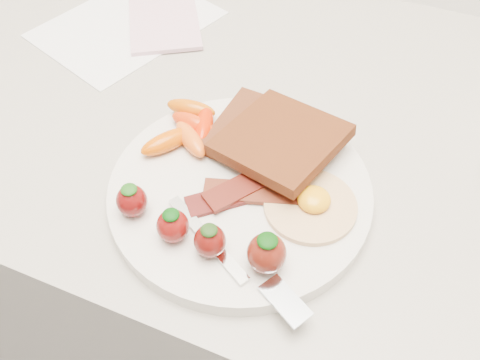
% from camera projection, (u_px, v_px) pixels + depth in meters
% --- Properties ---
extents(counter, '(2.00, 0.60, 0.90)m').
position_uv_depth(counter, '(279.00, 297.00, 0.98)').
color(counter, gray).
rests_on(counter, ground).
extents(plate, '(0.27, 0.27, 0.02)m').
position_uv_depth(plate, '(240.00, 192.00, 0.55)').
color(plate, silver).
rests_on(plate, counter).
extents(toast_lower, '(0.11, 0.11, 0.01)m').
position_uv_depth(toast_lower, '(263.00, 134.00, 0.58)').
color(toast_lower, black).
rests_on(toast_lower, plate).
extents(toast_upper, '(0.14, 0.14, 0.03)m').
position_uv_depth(toast_upper, '(280.00, 140.00, 0.56)').
color(toast_upper, '#330F03').
rests_on(toast_upper, toast_lower).
extents(fried_egg, '(0.12, 0.12, 0.02)m').
position_uv_depth(fried_egg, '(311.00, 204.00, 0.52)').
color(fried_egg, beige).
rests_on(fried_egg, plate).
extents(bacon_strips, '(0.12, 0.11, 0.01)m').
position_uv_depth(bacon_strips, '(248.00, 190.00, 0.54)').
color(bacon_strips, '#461011').
rests_on(bacon_strips, plate).
extents(baby_carrots, '(0.08, 0.10, 0.02)m').
position_uv_depth(baby_carrots, '(188.00, 128.00, 0.58)').
color(baby_carrots, red).
rests_on(baby_carrots, plate).
extents(strawberries, '(0.17, 0.04, 0.04)m').
position_uv_depth(strawberries, '(203.00, 232.00, 0.49)').
color(strawberries, '#5A0A09').
rests_on(strawberries, plate).
extents(fork, '(0.17, 0.09, 0.00)m').
position_uv_depth(fork, '(241.00, 265.00, 0.48)').
color(fork, white).
rests_on(fork, plate).
extents(paper_sheet, '(0.24, 0.28, 0.00)m').
position_uv_depth(paper_sheet, '(127.00, 24.00, 0.76)').
color(paper_sheet, white).
rests_on(paper_sheet, counter).
extents(notepad, '(0.15, 0.17, 0.01)m').
position_uv_depth(notepad, '(164.00, 22.00, 0.75)').
color(notepad, '#D7A5B7').
rests_on(notepad, paper_sheet).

